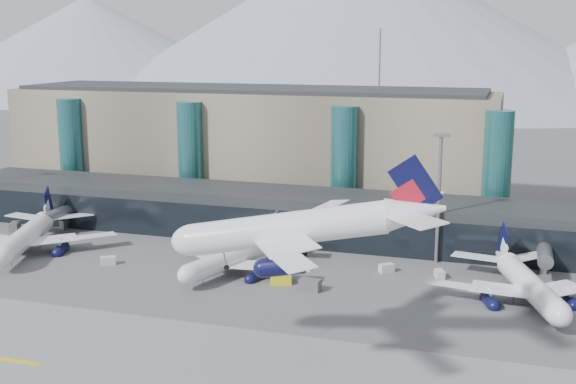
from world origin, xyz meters
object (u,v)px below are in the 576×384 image
object	(u,v)px
veh_g	(439,274)
jet_parked_left	(31,227)
lightmast_mid	(439,191)
veh_b	(235,254)
hero_jet	(314,218)
veh_a	(108,261)
jet_parked_right	(524,273)
veh_d	(386,268)
jet_parked_mid	(241,249)
veh_c	(310,285)
veh_f	(15,227)
veh_h	(281,279)

from	to	relation	value
veh_g	jet_parked_left	bearing A→B (deg)	-107.24
lightmast_mid	veh_b	size ratio (longest dim) A/B	8.77
hero_jet	veh_a	size ratio (longest dim) A/B	13.34
jet_parked_right	jet_parked_left	bearing A→B (deg)	71.83
jet_parked_left	veh_d	size ratio (longest dim) A/B	13.47
jet_parked_mid	veh_g	bearing A→B (deg)	-62.98
jet_parked_left	veh_g	distance (m)	84.56
hero_jet	veh_b	size ratio (longest dim) A/B	12.94
jet_parked_left	veh_c	world-z (taller)	jet_parked_left
lightmast_mid	veh_c	xyz separation A→B (m)	(-19.28, -23.31, -13.38)
veh_c	veh_b	bearing A→B (deg)	150.86
jet_parked_left	veh_f	xyz separation A→B (m)	(-12.68, 10.80, -3.57)
lightmast_mid	veh_f	size ratio (longest dim) A/B	7.08
hero_jet	jet_parked_right	xyz separation A→B (m)	(26.89, 36.54, -16.23)
jet_parked_left	veh_g	xyz separation A→B (m)	(84.25, 6.10, -3.83)
jet_parked_right	veh_f	distance (m)	112.14
veh_c	veh_h	size ratio (longest dim) A/B	1.03
jet_parked_right	veh_a	bearing A→B (deg)	75.72
jet_parked_mid	veh_g	world-z (taller)	jet_parked_mid
veh_a	veh_c	xyz separation A→B (m)	(41.81, -2.45, 0.24)
veh_c	jet_parked_left	bearing A→B (deg)	179.52
jet_parked_mid	jet_parked_right	distance (m)	51.37
veh_d	veh_g	bearing A→B (deg)	-43.96
hero_jet	veh_b	bearing A→B (deg)	116.38
hero_jet	veh_d	bearing A→B (deg)	79.79
jet_parked_mid	veh_c	bearing A→B (deg)	-98.25
veh_b	jet_parked_mid	bearing A→B (deg)	-145.99
veh_c	veh_d	size ratio (longest dim) A/B	1.33
jet_parked_mid	veh_b	xyz separation A→B (m)	(-4.09, 6.69, -3.14)
veh_a	veh_b	xyz separation A→B (m)	(21.91, 11.81, 0.05)
jet_parked_mid	veh_d	size ratio (longest dim) A/B	11.75
jet_parked_right	veh_f	size ratio (longest dim) A/B	9.75
veh_f	veh_h	world-z (taller)	veh_f
veh_a	hero_jet	bearing A→B (deg)	-66.22
lightmast_mid	jet_parked_mid	distance (m)	39.85
veh_g	veh_c	bearing A→B (deg)	-77.89
veh_d	veh_h	xyz separation A→B (m)	(-16.92, -12.57, 0.20)
hero_jet	jet_parked_right	distance (m)	48.18
hero_jet	veh_c	bearing A→B (deg)	99.57
veh_a	veh_d	distance (m)	54.09
jet_parked_left	veh_f	size ratio (longest dim) A/B	10.41
veh_d	veh_h	distance (m)	21.09
veh_h	jet_parked_right	bearing A→B (deg)	-16.45
veh_b	veh_d	world-z (taller)	veh_b
jet_parked_left	veh_a	world-z (taller)	jet_parked_left
jet_parked_mid	lightmast_mid	bearing A→B (deg)	-48.52
lightmast_mid	jet_parked_left	distance (m)	84.63
veh_c	veh_h	world-z (taller)	veh_c
jet_parked_right	veh_c	size ratio (longest dim) A/B	9.48
jet_parked_left	veh_b	size ratio (longest dim) A/B	12.90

